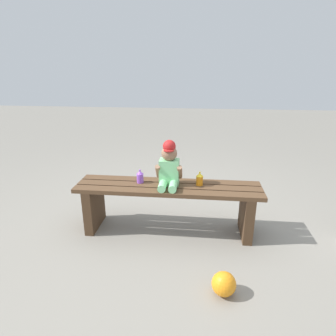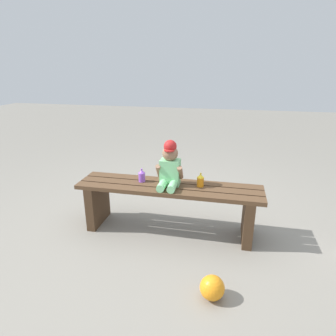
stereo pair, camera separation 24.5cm
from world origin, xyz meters
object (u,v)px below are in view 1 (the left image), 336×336
Objects in this scene: park_bench at (168,200)px; toy_ball at (224,284)px; child_figure at (169,166)px; sippy_cup_right at (200,179)px; sippy_cup_left at (140,177)px.

park_bench is 0.91m from toy_ball.
child_figure reaches higher than toy_ball.
child_figure is at bearing -173.83° from sippy_cup_right.
sippy_cup_left and sippy_cup_right have the same top height.
sippy_cup_left is at bearing 173.76° from child_figure.
sippy_cup_right reaches higher than toy_ball.
toy_ball is at bearing -59.25° from park_bench.
toy_ball is (0.45, -0.76, -0.23)m from park_bench.
park_bench is at bearing -7.96° from sippy_cup_left.
child_figure is 3.26× the size of sippy_cup_left.
sippy_cup_right is at bearing 102.72° from toy_ball.
sippy_cup_left is 1.15m from toy_ball.
toy_ball is (0.71, -0.80, -0.43)m from sippy_cup_left.
sippy_cup_left reaches higher than toy_ball.
park_bench is at bearing -127.92° from child_figure.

